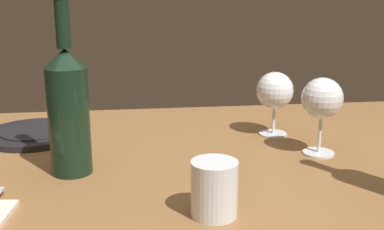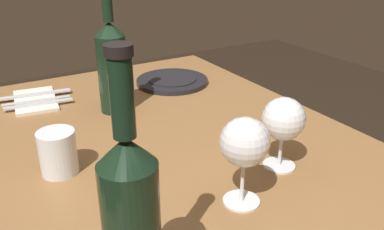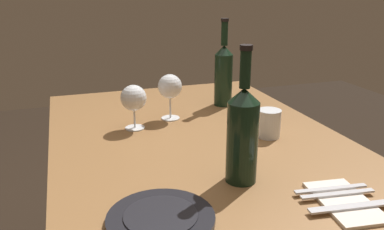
% 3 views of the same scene
% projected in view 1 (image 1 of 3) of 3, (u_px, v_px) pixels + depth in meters
% --- Properties ---
extents(dining_table, '(1.30, 0.90, 0.74)m').
position_uv_depth(dining_table, '(222.00, 205.00, 1.02)').
color(dining_table, olive).
rests_on(dining_table, ground).
extents(wine_glass_left, '(0.09, 0.09, 0.15)m').
position_uv_depth(wine_glass_left, '(275.00, 92.00, 1.16)').
color(wine_glass_left, white).
rests_on(wine_glass_left, dining_table).
extents(wine_glass_right, '(0.09, 0.09, 0.16)m').
position_uv_depth(wine_glass_right, '(322.00, 100.00, 1.03)').
color(wine_glass_right, white).
rests_on(wine_glass_right, dining_table).
extents(wine_bottle_second, '(0.08, 0.08, 0.34)m').
position_uv_depth(wine_bottle_second, '(68.00, 108.00, 0.92)').
color(wine_bottle_second, black).
rests_on(wine_bottle_second, dining_table).
extents(water_tumbler, '(0.07, 0.07, 0.09)m').
position_uv_depth(water_tumbler, '(214.00, 191.00, 0.78)').
color(water_tumbler, white).
rests_on(water_tumbler, dining_table).
extents(dinner_plate, '(0.23, 0.23, 0.02)m').
position_uv_depth(dinner_plate, '(34.00, 134.00, 1.16)').
color(dinner_plate, black).
rests_on(dinner_plate, dining_table).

